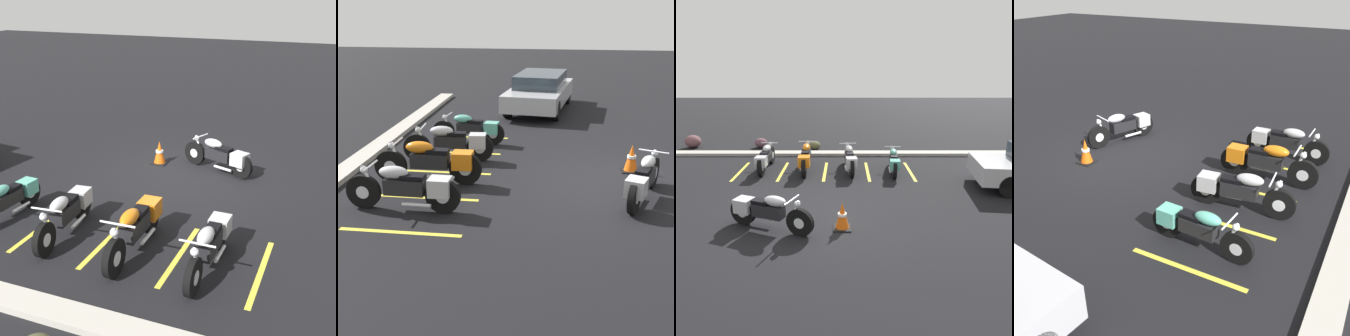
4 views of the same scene
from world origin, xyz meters
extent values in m
plane|color=black|center=(0.00, 0.00, 0.00)|extent=(60.00, 60.00, 0.00)
cylinder|color=black|center=(-0.05, -0.86, 0.31)|extent=(0.63, 0.34, 0.63)
cylinder|color=silver|center=(-0.05, -0.86, 0.31)|extent=(0.27, 0.20, 0.24)
cylinder|color=black|center=(-1.43, -0.32, 0.31)|extent=(0.63, 0.34, 0.63)
cylinder|color=silver|center=(-1.43, -0.32, 0.31)|extent=(0.27, 0.20, 0.24)
cube|color=black|center=(-0.78, -0.57, 0.46)|extent=(0.77, 0.51, 0.29)
ellipsoid|color=#B7B7BC|center=(-0.61, -0.64, 0.71)|extent=(0.59, 0.43, 0.23)
cube|color=black|center=(-0.94, -0.52, 0.65)|extent=(0.47, 0.37, 0.08)
cube|color=#B7B7BC|center=(-1.38, -0.34, 0.49)|extent=(0.48, 0.46, 0.32)
cylinder|color=silver|center=(-0.16, -0.82, 0.56)|extent=(0.25, 0.14, 0.51)
cylinder|color=silver|center=(-0.21, -0.80, 0.81)|extent=(0.25, 0.56, 0.03)
sphere|color=silver|center=(-0.10, -0.84, 0.73)|extent=(0.13, 0.13, 0.13)
cylinder|color=silver|center=(-0.96, -0.36, 0.17)|extent=(0.51, 0.25, 0.07)
cylinder|color=black|center=(-1.82, 4.59, 0.32)|extent=(0.13, 0.64, 0.64)
cylinder|color=silver|center=(-1.82, 4.59, 0.32)|extent=(0.13, 0.25, 0.24)
cylinder|color=black|center=(-1.84, 3.08, 0.32)|extent=(0.13, 0.64, 0.64)
cylinder|color=silver|center=(-1.84, 3.08, 0.32)|extent=(0.13, 0.25, 0.24)
cube|color=black|center=(-1.83, 3.79, 0.47)|extent=(0.28, 0.74, 0.29)
ellipsoid|color=#B7B7BC|center=(-1.83, 3.98, 0.73)|extent=(0.26, 0.55, 0.23)
cube|color=black|center=(-1.83, 3.62, 0.66)|extent=(0.24, 0.43, 0.08)
cube|color=#B7B7BC|center=(-1.84, 3.13, 0.49)|extent=(0.36, 0.39, 0.33)
cylinder|color=silver|center=(-1.82, 4.47, 0.57)|extent=(0.06, 0.25, 0.52)
cylinder|color=silver|center=(-1.82, 4.41, 0.82)|extent=(0.60, 0.04, 0.03)
sphere|color=silver|center=(-1.82, 4.54, 0.75)|extent=(0.14, 0.14, 0.14)
cylinder|color=silver|center=(-1.97, 3.54, 0.18)|extent=(0.08, 0.53, 0.07)
cylinder|color=black|center=(-0.44, 4.58, 0.34)|extent=(0.14, 0.68, 0.68)
cylinder|color=silver|center=(-0.44, 4.58, 0.34)|extent=(0.13, 0.26, 0.26)
cylinder|color=black|center=(-0.41, 2.98, 0.34)|extent=(0.14, 0.68, 0.68)
cylinder|color=silver|center=(-0.41, 2.98, 0.34)|extent=(0.13, 0.26, 0.26)
cube|color=black|center=(-0.43, 3.73, 0.50)|extent=(0.30, 0.79, 0.31)
ellipsoid|color=orange|center=(-0.43, 3.94, 0.77)|extent=(0.28, 0.58, 0.25)
cube|color=black|center=(-0.42, 3.55, 0.70)|extent=(0.26, 0.46, 0.08)
cube|color=orange|center=(-0.41, 3.03, 0.53)|extent=(0.38, 0.42, 0.35)
cylinder|color=silver|center=(-0.44, 4.46, 0.61)|extent=(0.07, 0.27, 0.55)
cylinder|color=silver|center=(-0.44, 4.39, 0.88)|extent=(0.64, 0.05, 0.04)
sphere|color=silver|center=(-0.44, 4.53, 0.80)|extent=(0.14, 0.14, 0.14)
cylinder|color=silver|center=(-0.57, 3.47, 0.19)|extent=(0.08, 0.57, 0.07)
cylinder|color=black|center=(1.01, 4.47, 0.32)|extent=(0.17, 0.65, 0.64)
cylinder|color=silver|center=(1.01, 4.47, 0.32)|extent=(0.14, 0.25, 0.24)
cylinder|color=black|center=(1.14, 2.97, 0.32)|extent=(0.17, 0.65, 0.64)
cylinder|color=silver|center=(1.14, 2.97, 0.32)|extent=(0.14, 0.25, 0.24)
cube|color=black|center=(1.08, 3.67, 0.47)|extent=(0.34, 0.76, 0.29)
ellipsoid|color=#B7B7BC|center=(1.06, 3.87, 0.73)|extent=(0.30, 0.57, 0.23)
cube|color=black|center=(1.09, 3.51, 0.66)|extent=(0.27, 0.45, 0.08)
cube|color=#B7B7BC|center=(1.13, 3.01, 0.50)|extent=(0.38, 0.42, 0.33)
cylinder|color=silver|center=(1.02, 4.36, 0.58)|extent=(0.08, 0.26, 0.52)
cylinder|color=silver|center=(1.02, 4.30, 0.83)|extent=(0.61, 0.09, 0.04)
sphere|color=silver|center=(1.01, 4.42, 0.75)|extent=(0.14, 0.14, 0.14)
cylinder|color=silver|center=(0.96, 3.42, 0.18)|extent=(0.11, 0.54, 0.07)
cylinder|color=black|center=(2.62, 4.24, 0.29)|extent=(0.15, 0.60, 0.59)
cylinder|color=silver|center=(2.62, 4.24, 0.29)|extent=(0.13, 0.23, 0.22)
cylinder|color=black|center=(2.53, 2.86, 0.29)|extent=(0.15, 0.60, 0.59)
cylinder|color=silver|center=(2.53, 2.86, 0.29)|extent=(0.13, 0.23, 0.22)
cube|color=black|center=(2.57, 3.51, 0.43)|extent=(0.30, 0.69, 0.27)
ellipsoid|color=#59B29E|center=(2.59, 3.69, 0.67)|extent=(0.27, 0.52, 0.21)
cube|color=black|center=(2.56, 3.36, 0.61)|extent=(0.24, 0.41, 0.07)
cube|color=#59B29E|center=(2.53, 2.91, 0.46)|extent=(0.35, 0.38, 0.30)
cylinder|color=silver|center=(2.62, 4.14, 0.53)|extent=(0.07, 0.24, 0.48)
cylinder|color=silver|center=(2.61, 4.08, 0.76)|extent=(0.56, 0.07, 0.03)
sphere|color=silver|center=(2.62, 4.20, 0.69)|extent=(0.13, 0.13, 0.13)
cylinder|color=silver|center=(2.43, 3.29, 0.16)|extent=(0.10, 0.49, 0.06)
cylinder|color=black|center=(5.49, 1.30, 0.32)|extent=(0.66, 0.29, 0.64)
cylinder|color=black|center=(5.67, 2.87, 0.32)|extent=(0.66, 0.29, 0.64)
cube|color=#A8A399|center=(0.00, 5.79, 0.06)|extent=(18.00, 0.50, 0.12)
ellipsoid|color=brown|center=(-2.80, 7.03, 0.21)|extent=(0.76, 0.73, 0.42)
ellipsoid|color=brown|center=(-5.83, 7.03, 0.28)|extent=(0.96, 0.96, 0.55)
ellipsoid|color=#4E4E31|center=(-0.37, 6.67, 0.18)|extent=(0.59, 0.66, 0.37)
cube|color=black|center=(0.85, -0.54, 0.01)|extent=(0.40, 0.40, 0.03)
cone|color=#EA590F|center=(0.85, -0.54, 0.31)|extent=(0.32, 0.32, 0.63)
cylinder|color=white|center=(0.85, -0.54, 0.34)|extent=(0.20, 0.20, 0.06)
cube|color=gold|center=(-2.70, 3.60, 0.00)|extent=(0.10, 2.10, 0.00)
cube|color=gold|center=(-1.23, 3.60, 0.00)|extent=(0.10, 2.10, 0.00)
cube|color=gold|center=(0.23, 3.60, 0.00)|extent=(0.10, 2.10, 0.00)
cube|color=gold|center=(1.70, 3.60, 0.00)|extent=(0.10, 2.10, 0.00)
cube|color=gold|center=(3.17, 3.60, 0.00)|extent=(0.10, 2.10, 0.00)
camera|label=1|loc=(-3.68, 10.41, 4.57)|focal=50.00mm
camera|label=2|loc=(-9.35, 0.95, 3.59)|focal=50.00mm
camera|label=3|loc=(0.89, -7.18, 3.54)|focal=35.00mm
camera|label=4|loc=(7.59, 5.95, 4.34)|focal=42.00mm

